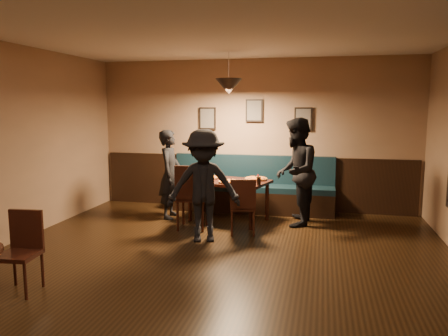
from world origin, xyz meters
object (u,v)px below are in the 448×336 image
object	(u,v)px
soda_glass	(259,181)
tabasco_bottle	(258,178)
chair_near_left	(192,196)
diner_front	(204,186)
diner_right	(296,172)
booth_bench	(251,185)
dining_table	(229,201)
chair_near_right	(243,206)
cafe_chair_far	(18,253)
diner_left	(170,174)

from	to	relation	value
soda_glass	tabasco_bottle	bearing A→B (deg)	100.33
chair_near_left	soda_glass	bearing A→B (deg)	8.75
diner_front	tabasco_bottle	xyz separation A→B (m)	(0.61, 1.18, -0.05)
diner_right	soda_glass	bearing A→B (deg)	-56.52
chair_near_left	soda_glass	size ratio (longest dim) A/B	7.58
booth_bench	dining_table	world-z (taller)	booth_bench
dining_table	chair_near_right	bearing A→B (deg)	-47.00
booth_bench	dining_table	size ratio (longest dim) A/B	2.33
chair_near_right	diner_front	size ratio (longest dim) A/B	0.54
soda_glass	chair_near_right	bearing A→B (deg)	-117.82
dining_table	diner_front	distance (m)	1.27
diner_right	booth_bench	bearing A→B (deg)	-128.45
cafe_chair_far	booth_bench	bearing A→B (deg)	-119.12
chair_near_left	soda_glass	distance (m)	1.08
soda_glass	tabasco_bottle	distance (m)	0.34
chair_near_left	chair_near_right	distance (m)	0.84
diner_right	tabasco_bottle	bearing A→B (deg)	-87.52
chair_near_left	tabasco_bottle	world-z (taller)	chair_near_left
diner_front	booth_bench	bearing A→B (deg)	63.31
diner_left	tabasco_bottle	xyz separation A→B (m)	(1.53, 0.02, -0.01)
cafe_chair_far	diner_right	bearing A→B (deg)	-133.95
chair_near_right	diner_left	xyz separation A→B (m)	(-1.40, 0.67, 0.33)
diner_front	cafe_chair_far	size ratio (longest dim) A/B	1.91
chair_near_right	cafe_chair_far	world-z (taller)	chair_near_right
booth_bench	dining_table	xyz separation A→B (m)	(-0.27, -0.74, -0.16)
diner_right	tabasco_bottle	world-z (taller)	diner_right
booth_bench	diner_right	world-z (taller)	diner_right
chair_near_right	soda_glass	size ratio (longest dim) A/B	6.34
chair_near_left	tabasco_bottle	size ratio (longest dim) A/B	7.91
dining_table	diner_left	world-z (taller)	diner_left
booth_bench	cafe_chair_far	size ratio (longest dim) A/B	3.56
diner_left	cafe_chair_far	bearing A→B (deg)	169.18
diner_left	diner_right	distance (m)	2.15
chair_near_left	diner_left	bearing A→B (deg)	129.58
diner_front	soda_glass	distance (m)	1.08
chair_near_right	tabasco_bottle	world-z (taller)	chair_near_right
booth_bench	dining_table	distance (m)	0.80
diner_front	soda_glass	size ratio (longest dim) A/B	11.81
diner_right	diner_front	bearing A→B (deg)	-43.21
chair_near_right	cafe_chair_far	xyz separation A→B (m)	(-1.87, -2.61, -0.01)
dining_table	tabasco_bottle	bearing A→B (deg)	14.32
tabasco_bottle	diner_front	bearing A→B (deg)	-117.31
diner_front	cafe_chair_far	world-z (taller)	diner_front
booth_bench	tabasco_bottle	xyz separation A→B (m)	(0.23, -0.74, 0.26)
diner_front	tabasco_bottle	size ratio (longest dim) A/B	12.32
chair_near_right	diner_right	size ratio (longest dim) A/B	0.49
dining_table	diner_right	xyz separation A→B (m)	(1.12, -0.01, 0.53)
diner_left	chair_near_right	bearing A→B (deg)	-118.41
diner_left	soda_glass	world-z (taller)	diner_left
chair_near_left	diner_right	size ratio (longest dim) A/B	0.59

